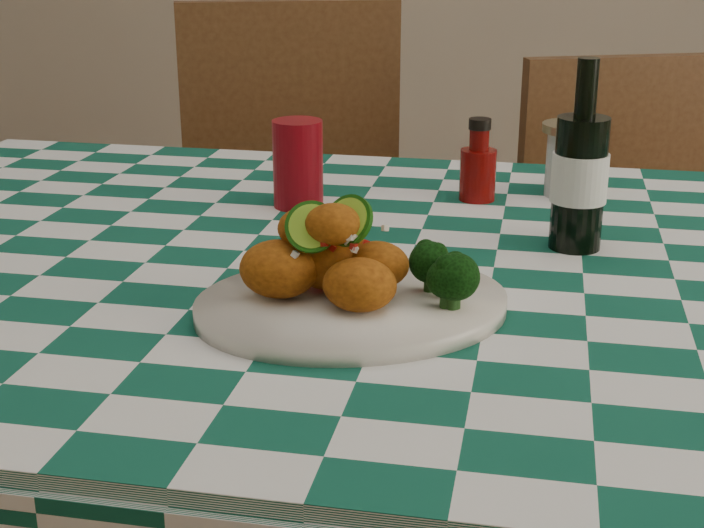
% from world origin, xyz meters
% --- Properties ---
extents(plate, '(0.40, 0.37, 0.02)m').
position_xyz_m(plate, '(-0.03, -0.17, 0.80)').
color(plate, silver).
rests_on(plate, dining_table).
extents(fried_chicken_pile, '(0.16, 0.11, 0.10)m').
position_xyz_m(fried_chicken_pile, '(-0.05, -0.17, 0.85)').
color(fried_chicken_pile, '#B05A11').
rests_on(fried_chicken_pile, plate).
extents(broccoli_side, '(0.07, 0.07, 0.06)m').
position_xyz_m(broccoli_side, '(0.05, -0.16, 0.83)').
color(broccoli_side, black).
rests_on(broccoli_side, plate).
extents(red_tumbler, '(0.09, 0.09, 0.12)m').
position_xyz_m(red_tumbler, '(-0.19, 0.20, 0.85)').
color(red_tumbler, maroon).
rests_on(red_tumbler, dining_table).
extents(ketchup_bottle, '(0.06, 0.06, 0.12)m').
position_xyz_m(ketchup_bottle, '(0.06, 0.29, 0.85)').
color(ketchup_bottle, '#640605').
rests_on(ketchup_bottle, dining_table).
extents(mason_jar, '(0.11, 0.11, 0.11)m').
position_xyz_m(mason_jar, '(0.19, 0.34, 0.84)').
color(mason_jar, '#B2BCBA').
rests_on(mason_jar, dining_table).
extents(beer_bottle, '(0.08, 0.08, 0.23)m').
position_xyz_m(beer_bottle, '(0.20, 0.09, 0.90)').
color(beer_bottle, black).
rests_on(beer_bottle, dining_table).
extents(wooden_chair_left, '(0.60, 0.61, 1.01)m').
position_xyz_m(wooden_chair_left, '(-0.31, 0.70, 0.51)').
color(wooden_chair_left, '#472814').
rests_on(wooden_chair_left, ground).
extents(wooden_chair_right, '(0.55, 0.56, 0.91)m').
position_xyz_m(wooden_chair_right, '(0.37, 0.74, 0.46)').
color(wooden_chair_right, '#472814').
rests_on(wooden_chair_right, ground).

